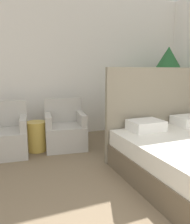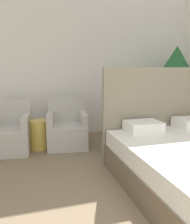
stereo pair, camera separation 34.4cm
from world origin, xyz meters
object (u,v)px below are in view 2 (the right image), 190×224
at_px(armchair_near_window_left, 9,136).
at_px(potted_palm, 176,75).
at_px(side_table, 39,135).
at_px(armchair_near_window_right, 67,131).

height_order(armchair_near_window_left, potted_palm, potted_palm).
xyz_separation_m(potted_palm, side_table, (-2.68, -0.07, -0.99)).
xyz_separation_m(armchair_near_window_left, potted_palm, (3.16, 0.08, 0.97)).
xyz_separation_m(armchair_near_window_left, side_table, (0.48, 0.01, -0.02)).
relative_size(potted_palm, side_table, 3.65).
distance_m(armchair_near_window_left, side_table, 0.48).
bearing_deg(armchair_near_window_right, side_table, -173.96).
distance_m(armchair_near_window_left, potted_palm, 3.31).
relative_size(armchair_near_window_right, potted_palm, 0.46).
xyz_separation_m(armchair_near_window_right, potted_palm, (2.20, 0.09, 0.97)).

